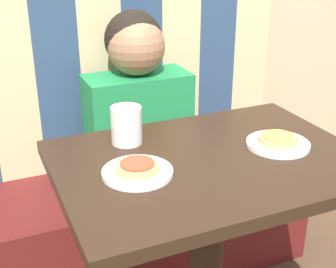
# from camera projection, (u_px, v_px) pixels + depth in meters

# --- Properties ---
(booth_seat) EXTENTS (1.36, 0.48, 0.44)m
(booth_seat) POSITION_uv_depth(u_px,v_px,m) (141.00, 222.00, 1.96)
(booth_seat) COLOR #5B1919
(booth_seat) RESTS_ON ground_plane
(booth_backrest) EXTENTS (1.36, 0.08, 0.75)m
(booth_backrest) POSITION_uv_depth(u_px,v_px,m) (120.00, 72.00, 1.89)
(booth_backrest) COLOR navy
(booth_backrest) RESTS_ON booth_seat
(dining_table) EXTENTS (0.82, 0.59, 0.78)m
(dining_table) POSITION_uv_depth(u_px,v_px,m) (208.00, 201.00, 1.31)
(dining_table) COLOR black
(dining_table) RESTS_ON ground_plane
(person) EXTENTS (0.39, 0.24, 0.65)m
(person) POSITION_uv_depth(u_px,v_px,m) (137.00, 96.00, 1.74)
(person) COLOR #1E8447
(person) RESTS_ON booth_seat
(plate_left) EXTENTS (0.18, 0.18, 0.01)m
(plate_left) POSITION_uv_depth(u_px,v_px,m) (138.00, 172.00, 1.17)
(plate_left) COLOR white
(plate_left) RESTS_ON dining_table
(plate_right) EXTENTS (0.18, 0.18, 0.01)m
(plate_right) POSITION_uv_depth(u_px,v_px,m) (278.00, 144.00, 1.32)
(plate_right) COLOR white
(plate_right) RESTS_ON dining_table
(pizza_left) EXTENTS (0.11, 0.11, 0.02)m
(pizza_left) POSITION_uv_depth(u_px,v_px,m) (137.00, 167.00, 1.16)
(pizza_left) COLOR tan
(pizza_left) RESTS_ON plate_left
(pizza_right) EXTENTS (0.11, 0.11, 0.02)m
(pizza_right) POSITION_uv_depth(u_px,v_px,m) (278.00, 139.00, 1.32)
(pizza_right) COLOR tan
(pizza_right) RESTS_ON plate_right
(drinking_cup) EXTENTS (0.09, 0.09, 0.11)m
(drinking_cup) POSITION_uv_depth(u_px,v_px,m) (126.00, 125.00, 1.32)
(drinking_cup) COLOR silver
(drinking_cup) RESTS_ON dining_table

